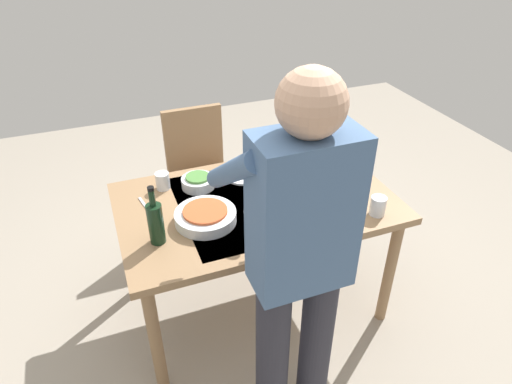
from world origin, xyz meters
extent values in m
plane|color=#9E9384|center=(0.00, 0.00, 0.00)|extent=(6.00, 6.00, 0.00)
cube|color=#93704C|center=(0.00, 0.00, 0.73)|extent=(1.42, 0.88, 0.04)
cube|color=#C6AD89|center=(0.00, 0.00, 0.75)|extent=(0.78, 0.75, 0.00)
cylinder|color=#93704C|center=(-0.64, -0.37, 0.36)|extent=(0.06, 0.06, 0.71)
cylinder|color=#93704C|center=(0.64, -0.37, 0.36)|extent=(0.06, 0.06, 0.71)
cylinder|color=#93704C|center=(-0.64, 0.37, 0.36)|extent=(0.06, 0.06, 0.71)
cylinder|color=#93704C|center=(0.64, 0.37, 0.36)|extent=(0.06, 0.06, 0.71)
cube|color=brown|center=(0.10, -0.74, 0.45)|extent=(0.40, 0.40, 0.04)
cube|color=#93704C|center=(0.10, -0.92, 0.70)|extent=(0.40, 0.04, 0.45)
cylinder|color=#93704C|center=(-0.07, -0.91, 0.23)|extent=(0.04, 0.04, 0.43)
cylinder|color=#93704C|center=(0.27, -0.91, 0.23)|extent=(0.04, 0.04, 0.43)
cylinder|color=#93704C|center=(-0.07, -0.57, 0.23)|extent=(0.04, 0.04, 0.43)
cylinder|color=#93704C|center=(0.27, -0.57, 0.23)|extent=(0.04, 0.04, 0.43)
cylinder|color=#2D2D38|center=(0.20, 0.72, 0.44)|extent=(0.14, 0.14, 0.88)
cylinder|color=#2D2D38|center=(0.00, 0.72, 0.44)|extent=(0.14, 0.14, 0.88)
cube|color=#47668E|center=(0.10, 0.72, 1.18)|extent=(0.36, 0.20, 0.60)
sphere|color=tan|center=(0.10, 0.72, 1.58)|extent=(0.22, 0.22, 0.22)
cylinder|color=#47668E|center=(0.27, 0.48, 1.25)|extent=(0.08, 0.52, 0.40)
cylinder|color=#47668E|center=(-0.07, 0.48, 1.25)|extent=(0.08, 0.52, 0.40)
cylinder|color=black|center=(0.54, 0.15, 0.85)|extent=(0.07, 0.07, 0.20)
cylinder|color=black|center=(0.54, 0.15, 0.99)|extent=(0.03, 0.03, 0.08)
cylinder|color=black|center=(0.54, 0.15, 1.04)|extent=(0.03, 0.03, 0.02)
cylinder|color=white|center=(0.13, 0.29, 0.76)|extent=(0.06, 0.06, 0.01)
cylinder|color=white|center=(0.13, 0.29, 0.79)|extent=(0.01, 0.01, 0.07)
cone|color=white|center=(0.13, 0.29, 0.87)|extent=(0.07, 0.07, 0.07)
cylinder|color=maroon|center=(0.13, 0.29, 0.84)|extent=(0.03, 0.03, 0.03)
cylinder|color=white|center=(-0.22, 0.35, 0.76)|extent=(0.06, 0.06, 0.01)
cylinder|color=white|center=(-0.22, 0.35, 0.79)|extent=(0.01, 0.01, 0.07)
cone|color=white|center=(-0.22, 0.35, 0.87)|extent=(0.07, 0.07, 0.07)
cylinder|color=beige|center=(-0.22, 0.35, 0.84)|extent=(0.03, 0.03, 0.03)
cylinder|color=silver|center=(-0.09, 0.33, 0.80)|extent=(0.07, 0.07, 0.09)
cylinder|color=silver|center=(-0.52, 0.33, 0.80)|extent=(0.08, 0.08, 0.10)
cylinder|color=silver|center=(0.43, -0.29, 0.80)|extent=(0.08, 0.08, 0.09)
cylinder|color=silver|center=(0.29, 0.08, 0.78)|extent=(0.30, 0.30, 0.05)
cylinder|color=#C6562D|center=(0.29, 0.08, 0.80)|extent=(0.22, 0.22, 0.03)
cylinder|color=silver|center=(0.25, -0.23, 0.78)|extent=(0.18, 0.18, 0.05)
cylinder|color=#4C843D|center=(0.25, -0.23, 0.80)|extent=(0.13, 0.13, 0.03)
cylinder|color=silver|center=(-0.03, -0.26, 0.76)|extent=(0.23, 0.23, 0.01)
cylinder|color=silver|center=(-0.51, -0.05, 0.76)|extent=(0.23, 0.23, 0.01)
cube|color=silver|center=(0.55, -0.14, 0.76)|extent=(0.05, 0.20, 0.00)
cube|color=silver|center=(-0.05, 0.01, 0.76)|extent=(0.04, 0.18, 0.00)
camera|label=1|loc=(0.70, 1.83, 2.09)|focal=31.91mm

